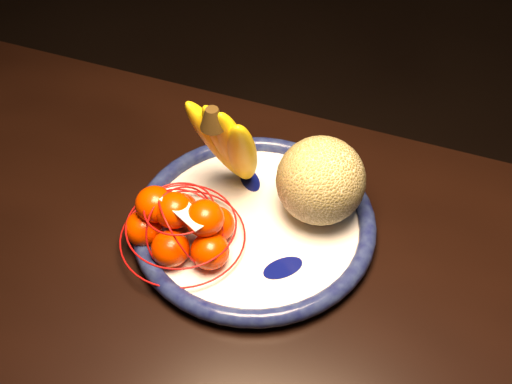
% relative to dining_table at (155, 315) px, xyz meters
% --- Properties ---
extents(dining_table, '(1.49, 0.99, 0.71)m').
position_rel_dining_table_xyz_m(dining_table, '(0.00, 0.00, 0.00)').
color(dining_table, black).
rests_on(dining_table, ground).
extents(fruit_bowl, '(0.36, 0.36, 0.03)m').
position_rel_dining_table_xyz_m(fruit_bowl, '(0.11, 0.13, 0.09)').
color(fruit_bowl, white).
rests_on(fruit_bowl, dining_table).
extents(cantaloupe, '(0.13, 0.13, 0.13)m').
position_rel_dining_table_xyz_m(cantaloupe, '(0.20, 0.18, 0.15)').
color(cantaloupe, olive).
rests_on(cantaloupe, fruit_bowl).
extents(banana_bunch, '(0.13, 0.13, 0.20)m').
position_rel_dining_table_xyz_m(banana_bunch, '(0.07, 0.19, 0.19)').
color(banana_bunch, '#DFAD00').
rests_on(banana_bunch, fruit_bowl).
extents(mandarin_bag, '(0.22, 0.22, 0.11)m').
position_rel_dining_table_xyz_m(mandarin_bag, '(0.03, 0.08, 0.13)').
color(mandarin_bag, '#FF2900').
rests_on(mandarin_bag, fruit_bowl).
extents(price_tag, '(0.08, 0.06, 0.01)m').
position_rel_dining_table_xyz_m(price_tag, '(0.04, 0.07, 0.17)').
color(price_tag, white).
rests_on(price_tag, mandarin_bag).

